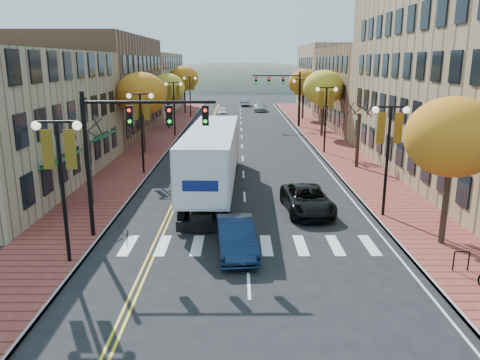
{
  "coord_description": "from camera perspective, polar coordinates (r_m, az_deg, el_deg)",
  "views": [
    {
      "loc": [
        -0.4,
        -18.23,
        8.3
      ],
      "look_at": [
        -0.3,
        5.67,
        2.2
      ],
      "focal_mm": 35.0,
      "sensor_mm": 36.0,
      "label": 1
    }
  ],
  "objects": [
    {
      "name": "building_left_mid",
      "position": [
        56.78,
        -17.56,
        10.84
      ],
      "size": [
        12.0,
        24.0,
        11.0
      ],
      "primitive_type": "cube",
      "color": "brown",
      "rests_on": "ground"
    },
    {
      "name": "tree_right_b",
      "position": [
        37.91,
        14.17,
        4.7
      ],
      "size": [
        0.28,
        0.28,
        4.2
      ],
      "color": "#382619",
      "rests_on": "sidewalk_right"
    },
    {
      "name": "tree_left_b",
      "position": [
        43.19,
        -11.91,
        10.22
      ],
      "size": [
        4.48,
        4.48,
        7.21
      ],
      "color": "#382619",
      "rests_on": "sidewalk_left"
    },
    {
      "name": "lamp_left_d",
      "position": [
        70.7,
        -6.11,
        10.98
      ],
      "size": [
        1.96,
        0.36,
        6.05
      ],
      "color": "black",
      "rests_on": "ground"
    },
    {
      "name": "tree_left_d",
      "position": [
        76.76,
        -6.83,
        12.2
      ],
      "size": [
        4.61,
        4.61,
        7.42
      ],
      "color": "#382619",
      "rests_on": "sidewalk_left"
    },
    {
      "name": "traffic_mast_near",
      "position": [
        22.08,
        -13.57,
        5.12
      ],
      "size": [
        6.1,
        0.35,
        7.0
      ],
      "color": "black",
      "rests_on": "ground"
    },
    {
      "name": "tree_right_d",
      "position": [
        68.94,
        7.76,
        11.68
      ],
      "size": [
        4.35,
        4.35,
        7.0
      ],
      "color": "#382619",
      "rests_on": "sidewalk_right"
    },
    {
      "name": "tree_left_c",
      "position": [
        58.95,
        -8.79,
        10.99
      ],
      "size": [
        4.16,
        4.16,
        6.69
      ],
      "color": "#382619",
      "rests_on": "sidewalk_left"
    },
    {
      "name": "building_left_far",
      "position": [
        81.02,
        -12.31,
        11.48
      ],
      "size": [
        12.0,
        26.0,
        9.5
      ],
      "primitive_type": "cube",
      "color": "#9E8966",
      "rests_on": "ground"
    },
    {
      "name": "tree_right_c",
      "position": [
        53.14,
        10.14,
        11.02
      ],
      "size": [
        4.48,
        4.48,
        7.21
      ],
      "color": "#382619",
      "rests_on": "sidewalk_right"
    },
    {
      "name": "ground",
      "position": [
        20.03,
        0.95,
        -10.16
      ],
      "size": [
        200.0,
        200.0,
        0.0
      ],
      "primitive_type": "plane",
      "color": "black",
      "rests_on": "ground"
    },
    {
      "name": "car_far_oncoming",
      "position": [
        89.99,
        0.62,
        9.47
      ],
      "size": [
        1.81,
        4.42,
        1.42
      ],
      "primitive_type": "imported",
      "rotation": [
        0.0,
        0.0,
        3.07
      ],
      "color": "#9E9FA5",
      "rests_on": "ground"
    },
    {
      "name": "lamp_right_b",
      "position": [
        43.15,
        10.44,
        8.75
      ],
      "size": [
        1.96,
        0.36,
        6.05
      ],
      "color": "black",
      "rests_on": "ground"
    },
    {
      "name": "lamp_right_c",
      "position": [
        60.88,
        7.34,
        10.43
      ],
      "size": [
        1.96,
        0.36,
        6.05
      ],
      "color": "black",
      "rests_on": "ground"
    },
    {
      "name": "building_right_far",
      "position": [
        84.42,
        12.99,
        12.06
      ],
      "size": [
        15.0,
        20.0,
        11.0
      ],
      "primitive_type": "cube",
      "color": "#9E8966",
      "rests_on": "ground"
    },
    {
      "name": "car_far_white",
      "position": [
        73.36,
        -2.15,
        8.34
      ],
      "size": [
        1.73,
        4.05,
        1.36
      ],
      "primitive_type": "imported",
      "rotation": [
        0.0,
        0.0,
        0.03
      ],
      "color": "white",
      "rests_on": "ground"
    },
    {
      "name": "semi_truck",
      "position": [
        30.32,
        -3.2,
        3.28
      ],
      "size": [
        3.2,
        17.24,
        4.29
      ],
      "rotation": [
        0.0,
        0.0,
        -0.03
      ],
      "color": "black",
      "rests_on": "ground"
    },
    {
      "name": "building_right_mid",
      "position": [
        63.21,
        17.47,
        10.68
      ],
      "size": [
        15.0,
        24.0,
        10.0
      ],
      "primitive_type": "cube",
      "color": "brown",
      "rests_on": "ground"
    },
    {
      "name": "black_suv",
      "position": [
        26.57,
        8.2,
        -2.38
      ],
      "size": [
        2.79,
        5.44,
        1.47
      ],
      "primitive_type": "imported",
      "rotation": [
        0.0,
        0.0,
        0.07
      ],
      "color": "black",
      "rests_on": "ground"
    },
    {
      "name": "lamp_left_a",
      "position": [
        19.96,
        -21.06,
        1.78
      ],
      "size": [
        1.96,
        0.36,
        6.05
      ],
      "color": "black",
      "rests_on": "ground"
    },
    {
      "name": "lamp_left_b",
      "position": [
        35.18,
        -11.98,
        7.47
      ],
      "size": [
        1.96,
        0.36,
        6.05
      ],
      "color": "black",
      "rests_on": "ground"
    },
    {
      "name": "lamp_right_a",
      "position": [
        25.8,
        17.67,
        4.71
      ],
      "size": [
        1.96,
        0.36,
        6.05
      ],
      "color": "black",
      "rests_on": "ground"
    },
    {
      "name": "sidewalk_left",
      "position": [
        52.1,
        -9.77,
        5.02
      ],
      "size": [
        4.0,
        85.0,
        0.15
      ],
      "primitive_type": "cube",
      "color": "brown",
      "rests_on": "ground"
    },
    {
      "name": "tree_right_a",
      "position": [
        22.54,
        24.51,
        4.75
      ],
      "size": [
        4.16,
        4.16,
        6.69
      ],
      "color": "#382619",
      "rests_on": "sidewalk_right"
    },
    {
      "name": "navy_sedan",
      "position": [
        20.82,
        -0.49,
        -6.91
      ],
      "size": [
        2.03,
        4.73,
        1.52
      ],
      "primitive_type": "imported",
      "rotation": [
        0.0,
        0.0,
        0.09
      ],
      "color": "#0D1C35",
      "rests_on": "ground"
    },
    {
      "name": "tree_left_a",
      "position": [
        28.25,
        -17.95,
        1.25
      ],
      "size": [
        0.28,
        0.28,
        4.2
      ],
      "color": "#382619",
      "rests_on": "sidewalk_left"
    },
    {
      "name": "lamp_left_c",
      "position": [
        52.86,
        -8.07,
        9.83
      ],
      "size": [
        1.96,
        0.36,
        6.05
      ],
      "color": "black",
      "rests_on": "ground"
    },
    {
      "name": "traffic_mast_far",
      "position": [
        60.6,
        5.43,
        11.06
      ],
      "size": [
        6.1,
        0.34,
        7.0
      ],
      "color": "black",
      "rests_on": "ground"
    },
    {
      "name": "car_far_silver",
      "position": [
        80.21,
        2.47,
        8.88
      ],
      "size": [
        2.3,
        5.08,
        1.44
      ],
      "primitive_type": "imported",
      "rotation": [
        0.0,
        0.0,
        -0.06
      ],
      "color": "#9E9DA5",
      "rests_on": "ground"
    },
    {
      "name": "sidewalk_right",
      "position": [
        52.24,
        10.17,
        5.03
      ],
      "size": [
        4.0,
        85.0,
        0.15
      ],
      "primitive_type": "cube",
      "color": "brown",
      "rests_on": "ground"
    }
  ]
}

